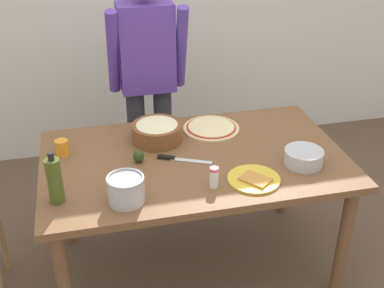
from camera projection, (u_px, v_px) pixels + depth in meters
The scene contains 13 objects.
ground at pixel (194, 265), 3.00m from camera, with size 8.00×8.00×0.00m, color brown.
dining_table at pixel (194, 171), 2.67m from camera, with size 1.60×0.96×0.76m.
person_cook at pixel (148, 76), 3.16m from camera, with size 0.49×0.25×1.62m.
pizza_raw_on_board at pixel (211, 128), 2.90m from camera, with size 0.33×0.33×0.02m.
plate_with_slice at pixel (254, 179), 2.42m from camera, with size 0.26×0.26×0.02m.
popcorn_bowl at pixel (157, 131), 2.76m from camera, with size 0.28×0.28×0.11m.
mixing_bowl_steel at pixel (304, 157), 2.54m from camera, with size 0.20×0.20×0.08m.
olive_oil_bottle at pixel (55, 180), 2.22m from camera, with size 0.07×0.07×0.26m.
steel_pot at pixel (126, 189), 2.25m from camera, with size 0.17×0.17×0.13m.
cup_orange at pixel (62, 148), 2.63m from camera, with size 0.07×0.07×0.09m, color orange.
salt_shaker at pixel (214, 177), 2.36m from camera, with size 0.04×0.04×0.11m.
chef_knife at pixel (178, 159), 2.59m from camera, with size 0.27×0.14×0.02m.
avocado at pixel (138, 156), 2.56m from camera, with size 0.06×0.06×0.07m, color #2D4219.
Camera 1 is at (-0.53, -2.20, 2.10)m, focal length 46.42 mm.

